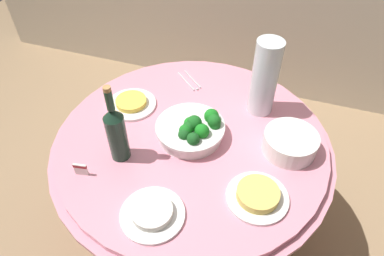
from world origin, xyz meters
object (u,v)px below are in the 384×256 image
at_px(food_plate_fried_egg, 131,103).
at_px(plate_stack, 290,143).
at_px(food_plate_noodles, 258,195).
at_px(decorative_fruit_vase, 264,81).
at_px(label_placard_front, 81,169).
at_px(wine_bottle, 116,132).
at_px(serving_tongs, 190,81).
at_px(food_plate_rice, 152,213).
at_px(broccoli_bowl, 192,129).

bearing_deg(food_plate_fried_egg, plate_stack, -3.67).
bearing_deg(food_plate_noodles, decorative_fruit_vase, 99.85).
relative_size(food_plate_noodles, label_placard_front, 4.00).
xyz_separation_m(wine_bottle, label_placard_front, (-0.10, -0.13, -0.10)).
relative_size(serving_tongs, food_plate_fried_egg, 0.67).
xyz_separation_m(wine_bottle, decorative_fruit_vase, (0.46, 0.44, 0.02)).
distance_m(food_plate_rice, food_plate_noodles, 0.37).
xyz_separation_m(plate_stack, food_plate_fried_egg, (-0.70, 0.05, -0.03)).
bearing_deg(broccoli_bowl, wine_bottle, -141.97).
relative_size(plate_stack, serving_tongs, 1.42).
xyz_separation_m(serving_tongs, food_plate_noodles, (0.44, -0.56, 0.01)).
height_order(broccoli_bowl, label_placard_front, broccoli_bowl).
height_order(broccoli_bowl, food_plate_rice, broccoli_bowl).
height_order(plate_stack, decorative_fruit_vase, decorative_fruit_vase).
relative_size(broccoli_bowl, food_plate_fried_egg, 1.27).
relative_size(broccoli_bowl, label_placard_front, 5.09).
bearing_deg(food_plate_fried_egg, food_plate_rice, -57.49).
bearing_deg(food_plate_rice, label_placard_front, 166.25).
relative_size(decorative_fruit_vase, serving_tongs, 2.30).
height_order(plate_stack, food_plate_noodles, plate_stack).
distance_m(decorative_fruit_vase, serving_tongs, 0.40).
distance_m(broccoli_bowl, food_plate_noodles, 0.37).
distance_m(serving_tongs, food_plate_noodles, 0.71).
relative_size(food_plate_fried_egg, label_placard_front, 4.00).
height_order(broccoli_bowl, food_plate_noodles, broccoli_bowl).
height_order(broccoli_bowl, serving_tongs, broccoli_bowl).
height_order(food_plate_rice, food_plate_fried_egg, food_plate_rice).
relative_size(wine_bottle, serving_tongs, 2.27).
height_order(broccoli_bowl, food_plate_fried_egg, broccoli_bowl).
xyz_separation_m(broccoli_bowl, food_plate_noodles, (0.31, -0.21, -0.03)).
xyz_separation_m(wine_bottle, serving_tongs, (0.10, 0.53, -0.12)).
bearing_deg(label_placard_front, food_plate_rice, -13.75).
distance_m(serving_tongs, food_plate_rice, 0.75).
relative_size(wine_bottle, food_plate_fried_egg, 1.53).
relative_size(plate_stack, decorative_fruit_vase, 0.62).
bearing_deg(food_plate_noodles, serving_tongs, 128.00).
height_order(wine_bottle, label_placard_front, wine_bottle).
xyz_separation_m(wine_bottle, food_plate_rice, (0.22, -0.21, -0.11)).
xyz_separation_m(plate_stack, wine_bottle, (-0.61, -0.24, 0.09)).
height_order(serving_tongs, food_plate_noodles, food_plate_noodles).
bearing_deg(serving_tongs, wine_bottle, -100.89).
bearing_deg(decorative_fruit_vase, food_plate_rice, -110.18).
height_order(food_plate_noodles, food_plate_fried_egg, food_plate_noodles).
bearing_deg(food_plate_fried_egg, decorative_fruit_vase, 16.20).
distance_m(plate_stack, food_plate_noodles, 0.28).
bearing_deg(wine_bottle, food_plate_noodles, -3.00).
bearing_deg(wine_bottle, label_placard_front, -126.32).
distance_m(food_plate_fried_egg, label_placard_front, 0.41).
xyz_separation_m(decorative_fruit_vase, food_plate_fried_egg, (-0.55, -0.16, -0.14)).
distance_m(plate_stack, food_plate_fried_egg, 0.71).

